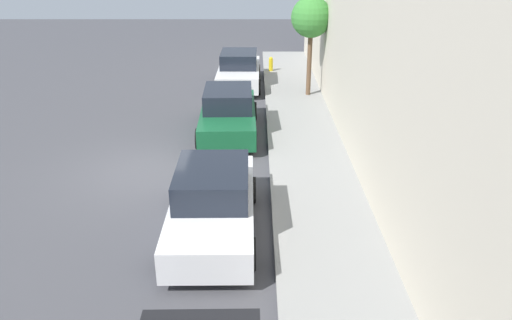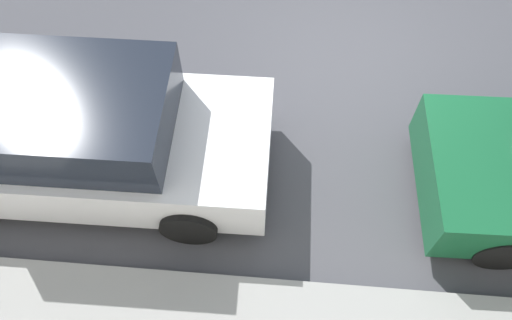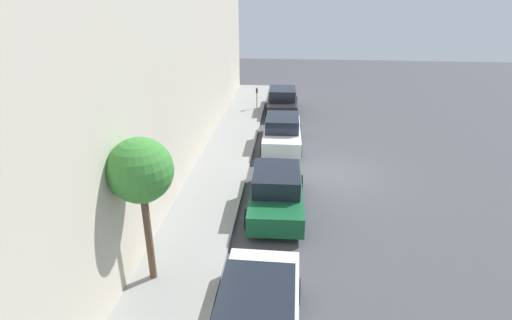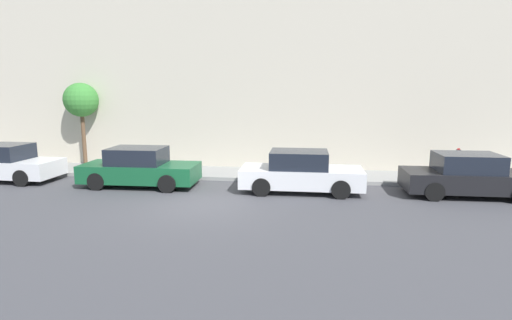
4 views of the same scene
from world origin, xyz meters
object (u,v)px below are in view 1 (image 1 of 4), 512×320
Objects in this scene: parked_sedan_second at (213,203)px; parked_sedan_fourth at (239,70)px; street_tree at (311,18)px; fire_hydrant at (271,64)px; parked_sedan_third at (228,113)px.

parked_sedan_second and parked_sedan_fourth have the same top height.
street_tree is 5.19m from fire_hydrant.
parked_sedan_fourth is at bearing 89.08° from parked_sedan_second.
street_tree reaches higher than parked_sedan_fourth.
fire_hydrant is (1.50, 2.27, -0.23)m from parked_sedan_fourth.
fire_hydrant is at bearing 56.57° from parked_sedan_fourth.
parked_sedan_third and parked_sedan_fourth have the same top height.
street_tree is at bearing -32.36° from parked_sedan_fourth.
parked_sedan_third is at bearing -91.66° from parked_sedan_fourth.
street_tree is at bearing 53.15° from parked_sedan_third.
parked_sedan_third is at bearing -101.40° from fire_hydrant.
parked_sedan_second is 1.14× the size of street_tree.
parked_sedan_third is at bearing 89.79° from parked_sedan_second.
parked_sedan_third is 6.58× the size of fire_hydrant.
street_tree is at bearing 73.29° from parked_sedan_second.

